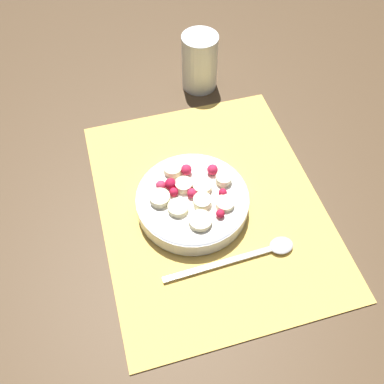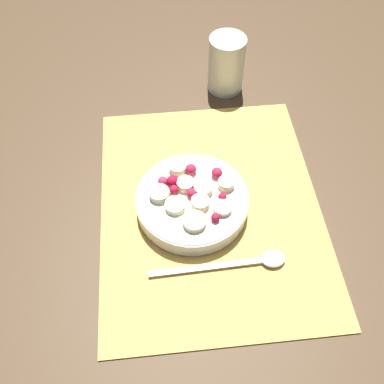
{
  "view_description": "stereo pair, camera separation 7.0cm",
  "coord_description": "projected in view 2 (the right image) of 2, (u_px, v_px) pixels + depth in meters",
  "views": [
    {
      "loc": [
        0.39,
        -0.14,
        0.62
      ],
      "look_at": [
        -0.0,
        -0.03,
        0.05
      ],
      "focal_mm": 40.0,
      "sensor_mm": 36.0,
      "label": 1
    },
    {
      "loc": [
        0.4,
        -0.07,
        0.62
      ],
      "look_at": [
        -0.0,
        -0.03,
        0.05
      ],
      "focal_mm": 40.0,
      "sensor_mm": 36.0,
      "label": 2
    }
  ],
  "objects": [
    {
      "name": "drinking_glass",
      "position": [
        226.0,
        64.0,
        0.87
      ],
      "size": [
        0.07,
        0.07,
        0.12
      ],
      "color": "white",
      "rests_on": "ground_plane"
    },
    {
      "name": "placemat",
      "position": [
        210.0,
        206.0,
        0.74
      ],
      "size": [
        0.48,
        0.38,
        0.01
      ],
      "color": "#E0B251",
      "rests_on": "ground_plane"
    },
    {
      "name": "spoon",
      "position": [
        246.0,
        262.0,
        0.67
      ],
      "size": [
        0.03,
        0.22,
        0.01
      ],
      "rotation": [
        0.0,
        0.0,
        1.6
      ],
      "color": "#B2B2B7",
      "rests_on": "placemat"
    },
    {
      "name": "ground_plane",
      "position": [
        210.0,
        207.0,
        0.74
      ],
      "size": [
        3.0,
        3.0,
        0.0
      ],
      "primitive_type": "plane",
      "color": "#4C3823"
    },
    {
      "name": "fruit_bowl",
      "position": [
        192.0,
        199.0,
        0.72
      ],
      "size": [
        0.19,
        0.19,
        0.05
      ],
      "color": "silver",
      "rests_on": "placemat"
    }
  ]
}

